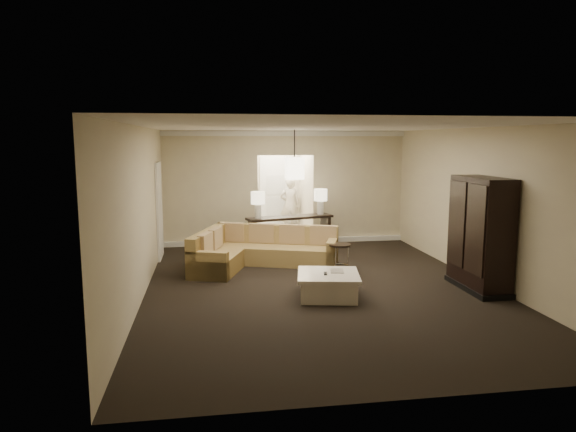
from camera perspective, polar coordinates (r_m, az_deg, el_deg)
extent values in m
plane|color=black|center=(9.14, 3.52, -7.93)|extent=(8.00, 8.00, 0.00)
cube|color=#C4B594|center=(12.76, -0.25, 3.17)|extent=(6.00, 0.04, 2.80)
cube|color=#C4B594|center=(5.08, 13.36, -5.16)|extent=(6.00, 0.04, 2.80)
cube|color=#C4B594|center=(8.72, -16.04, 0.37)|extent=(0.04, 8.00, 2.80)
cube|color=#C4B594|center=(9.93, 20.77, 1.11)|extent=(0.04, 8.00, 2.80)
cube|color=white|center=(8.77, 3.69, 9.90)|extent=(6.00, 8.00, 0.02)
cube|color=silver|center=(12.66, -0.22, 9.15)|extent=(6.00, 0.10, 0.12)
cube|color=silver|center=(12.91, -0.21, -2.79)|extent=(6.00, 0.10, 0.12)
cube|color=white|center=(11.52, -14.10, 0.59)|extent=(0.05, 0.90, 2.10)
cube|color=beige|center=(13.94, -0.86, -2.20)|extent=(1.40, 2.00, 0.01)
cube|color=beige|center=(13.67, -3.78, 3.50)|extent=(0.04, 2.00, 2.80)
cube|color=beige|center=(13.86, 2.00, 3.58)|extent=(0.04, 2.00, 2.80)
cube|color=beige|center=(14.74, -1.41, 3.88)|extent=(1.40, 0.04, 2.80)
cube|color=white|center=(14.74, -1.39, 2.51)|extent=(0.90, 0.05, 2.10)
cube|color=brown|center=(10.84, -1.60, -4.29)|extent=(2.76, 1.62, 0.37)
cube|color=brown|center=(10.12, -7.96, -5.29)|extent=(1.16, 1.43, 0.37)
cube|color=brown|center=(11.04, -1.30, -2.00)|extent=(2.57, 1.07, 0.41)
cube|color=brown|center=(10.54, -8.76, -2.60)|extent=(0.89, 2.07, 0.41)
cube|color=brown|center=(10.64, 4.94, -4.08)|extent=(0.43, 0.81, 0.55)
cube|color=brown|center=(9.61, -8.96, -5.51)|extent=(0.81, 0.43, 0.55)
cube|color=#9F7F55|center=(11.23, -6.20, -1.78)|extent=(0.56, 0.31, 0.41)
cube|color=#9F7F55|center=(11.06, -2.91, -1.89)|extent=(0.56, 0.31, 0.41)
cube|color=#9F7F55|center=(10.93, 0.47, -2.01)|extent=(0.56, 0.31, 0.41)
cube|color=#9F7F55|center=(10.84, 3.92, -2.12)|extent=(0.56, 0.31, 0.41)
cube|color=#9F7F55|center=(10.58, -8.06, -2.44)|extent=(0.31, 0.55, 0.41)
cube|color=#9F7F55|center=(10.01, -9.17, -3.09)|extent=(0.31, 0.55, 0.41)
cube|color=silver|center=(8.58, 4.48, -7.85)|extent=(1.05, 1.05, 0.34)
cube|color=silver|center=(8.53, 4.50, -6.57)|extent=(1.17, 1.17, 0.06)
cube|color=black|center=(8.47, 4.18, -6.39)|extent=(0.08, 0.17, 0.02)
cube|color=beige|center=(8.67, 5.45, -6.09)|extent=(0.27, 0.33, 0.01)
cube|color=black|center=(12.05, 0.23, -0.16)|extent=(2.12, 0.98, 0.06)
cube|color=black|center=(11.77, -3.97, -2.33)|extent=(0.18, 0.43, 0.75)
cube|color=black|center=(12.52, 4.17, -1.69)|extent=(0.18, 0.43, 0.75)
cube|color=black|center=(12.17, 0.22, -3.23)|extent=(2.02, 0.91, 0.04)
cube|color=black|center=(9.39, 20.61, -1.89)|extent=(0.54, 1.30, 1.95)
cube|color=black|center=(8.96, 20.12, -1.44)|extent=(0.03, 0.58, 1.49)
cube|color=black|center=(9.52, 18.23, -0.79)|extent=(0.03, 0.58, 1.49)
cube|color=black|center=(9.60, 20.32, -7.37)|extent=(0.58, 1.36, 0.09)
cylinder|color=black|center=(10.19, 5.79, -3.22)|extent=(0.43, 0.43, 0.04)
torus|color=silver|center=(10.28, 5.75, -5.53)|extent=(0.36, 0.36, 0.02)
cylinder|color=silver|center=(10.25, 6.70, -4.68)|extent=(0.02, 0.02, 0.51)
cylinder|color=silver|center=(10.38, 5.28, -4.49)|extent=(0.02, 0.02, 0.51)
cylinder|color=silver|center=(10.10, 5.32, -4.86)|extent=(0.02, 0.02, 0.51)
cylinder|color=silver|center=(11.73, -3.35, 0.54)|extent=(0.15, 0.15, 0.33)
cylinder|color=#FFECBF|center=(11.69, -3.37, 2.02)|extent=(0.32, 0.32, 0.28)
cylinder|color=silver|center=(12.36, 3.62, 0.95)|extent=(0.15, 0.15, 0.33)
cylinder|color=#FFECBF|center=(12.33, 3.63, 2.36)|extent=(0.32, 0.32, 0.28)
cylinder|color=black|center=(11.42, 0.73, 8.07)|extent=(0.02, 0.02, 0.60)
cube|color=#FFEFC6|center=(11.44, 0.72, 5.32)|extent=(0.38, 0.38, 0.48)
imported|color=beige|center=(14.45, 0.20, 1.58)|extent=(0.65, 0.47, 1.69)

